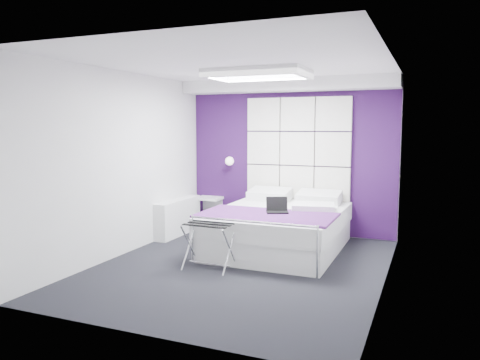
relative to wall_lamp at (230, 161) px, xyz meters
The scene contains 15 objects.
floor 2.61m from the wall_lamp, 62.99° to the right, with size 4.40×4.40×0.00m, color black.
ceiling 2.69m from the wall_lamp, 62.99° to the right, with size 4.40×4.40×0.00m, color white.
wall_back 1.06m from the wall_lamp, ahead, with size 3.60×3.60×0.00m, color silver.
wall_left 2.19m from the wall_lamp, 110.01° to the right, with size 4.40×4.40×0.00m, color silver.
wall_right 3.52m from the wall_lamp, 35.86° to the right, with size 4.40×4.40×0.00m, color silver.
accent_wall 1.06m from the wall_lamp, ahead, with size 3.58×0.02×2.58m, color #300F42.
soffit 1.66m from the wall_lamp, ahead, with size 3.58×0.50×0.20m, color white.
headboard 1.20m from the wall_lamp, ahead, with size 1.80×0.08×2.30m, color white, non-canonical shape.
skylight 2.24m from the wall_lamp, 54.28° to the right, with size 1.36×0.86×0.12m, color white, non-canonical shape.
wall_lamp is the anchor object (origin of this frame).
radiator 1.35m from the wall_lamp, 130.10° to the right, with size 0.22×1.20×0.60m, color white.
bed 1.84m from the wall_lamp, 39.80° to the right, with size 1.85×2.24×0.78m.
nightstand 0.80m from the wall_lamp, behind, with size 0.44×0.34×0.05m, color white.
luggage_rack 2.57m from the wall_lamp, 72.94° to the right, with size 0.60×0.44×0.59m.
laptop 2.02m from the wall_lamp, 46.37° to the right, with size 0.30×0.21×0.22m.
Camera 1 is at (2.26, -5.51, 1.83)m, focal length 35.00 mm.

